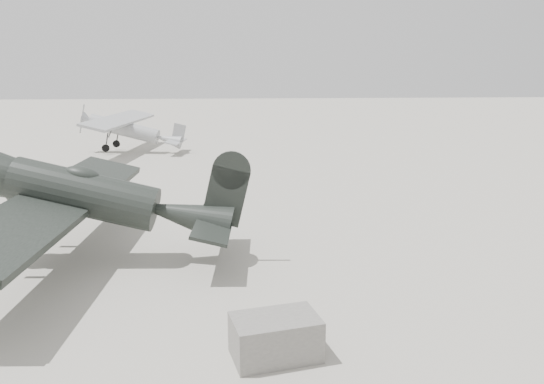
{
  "coord_description": "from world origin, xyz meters",
  "views": [
    {
      "loc": [
        -0.57,
        -14.48,
        5.98
      ],
      "look_at": [
        0.68,
        3.92,
        1.5
      ],
      "focal_mm": 35.0,
      "sensor_mm": 36.0,
      "label": 1
    }
  ],
  "objects": [
    {
      "name": "highwing_monoplane",
      "position": [
        -7.9,
        22.27,
        1.79
      ],
      "size": [
        7.22,
        10.14,
        2.86
      ],
      "rotation": [
        0.0,
        0.23,
        -0.14
      ],
      "color": "#939698",
      "rests_on": "ground"
    },
    {
      "name": "ground",
      "position": [
        0.0,
        0.0,
        0.0
      ],
      "size": [
        160.0,
        160.0,
        0.0
      ],
      "primitive_type": "plane",
      "color": "gray",
      "rests_on": "ground"
    },
    {
      "name": "equipment_block",
      "position": [
        0.18,
        -4.52,
        0.45
      ],
      "size": [
        1.99,
        1.48,
        0.89
      ],
      "primitive_type": "cube",
      "rotation": [
        0.0,
        0.0,
        0.22
      ],
      "color": "slate",
      "rests_on": "ground"
    },
    {
      "name": "lowwing_monoplane",
      "position": [
        -4.76,
        1.39,
        2.01
      ],
      "size": [
        8.44,
        11.77,
        3.8
      ],
      "rotation": [
        0.0,
        0.24,
        -0.06
      ],
      "color": "black",
      "rests_on": "ground"
    }
  ]
}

